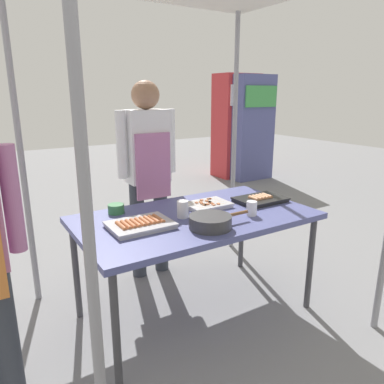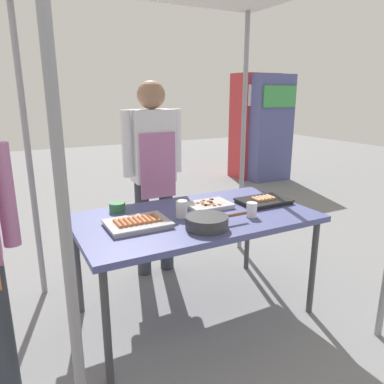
{
  "view_description": "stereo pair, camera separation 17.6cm",
  "coord_description": "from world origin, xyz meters",
  "views": [
    {
      "loc": [
        -1.26,
        -1.98,
        1.55
      ],
      "look_at": [
        0.0,
        0.05,
        0.9
      ],
      "focal_mm": 33.98,
      "sensor_mm": 36.0,
      "label": 1
    },
    {
      "loc": [
        -1.11,
        -2.07,
        1.55
      ],
      "look_at": [
        0.0,
        0.05,
        0.9
      ],
      "focal_mm": 33.98,
      "sensor_mm": 36.0,
      "label": 2
    }
  ],
  "objects": [
    {
      "name": "tray_meat_skewers",
      "position": [
        0.17,
        0.1,
        0.77
      ],
      "size": [
        0.32,
        0.23,
        0.04
      ],
      "color": "silver",
      "rests_on": "stall_table"
    },
    {
      "name": "ground_plane",
      "position": [
        0.0,
        0.0,
        0.0
      ],
      "size": [
        18.0,
        18.0,
        0.0
      ],
      "primitive_type": "plane",
      "color": "slate"
    },
    {
      "name": "drink_cup_near_edge",
      "position": [
        0.32,
        -0.21,
        0.8
      ],
      "size": [
        0.07,
        0.07,
        0.1
      ],
      "primitive_type": "cylinder",
      "color": "white",
      "rests_on": "stall_table"
    },
    {
      "name": "condiment_bowl",
      "position": [
        -0.45,
        0.32,
        0.78
      ],
      "size": [
        0.11,
        0.11,
        0.06
      ],
      "primitive_type": "cylinder",
      "color": "#33723F",
      "rests_on": "stall_table"
    },
    {
      "name": "neighbor_stall_right",
      "position": [
        3.11,
        3.47,
        0.95
      ],
      "size": [
        0.78,
        0.56,
        1.89
      ],
      "color": "#C63338",
      "rests_on": "ground"
    },
    {
      "name": "drink_cup_by_wok",
      "position": [
        -0.1,
        -0.0,
        0.81
      ],
      "size": [
        0.08,
        0.08,
        0.12
      ],
      "primitive_type": "cylinder",
      "color": "white",
      "rests_on": "stall_table"
    },
    {
      "name": "vendor_woman",
      "position": [
        -0.01,
        0.73,
        0.98
      ],
      "size": [
        0.52,
        0.23,
        1.65
      ],
      "rotation": [
        0.0,
        0.0,
        3.14
      ],
      "color": "#333842",
      "rests_on": "ground"
    },
    {
      "name": "cooking_wok",
      "position": [
        -0.06,
        -0.26,
        0.79
      ],
      "size": [
        0.43,
        0.27,
        0.08
      ],
      "color": "#38383A",
      "rests_on": "stall_table"
    },
    {
      "name": "stall_table",
      "position": [
        0.0,
        0.0,
        0.7
      ],
      "size": [
        1.6,
        0.9,
        0.75
      ],
      "color": "#4C518C",
      "rests_on": "ground"
    },
    {
      "name": "tray_grilled_sausages",
      "position": [
        -0.42,
        -0.02,
        0.77
      ],
      "size": [
        0.39,
        0.29,
        0.05
      ],
      "color": "#ADADB2",
      "rests_on": "stall_table"
    },
    {
      "name": "neighbor_stall_left",
      "position": [
        3.18,
        3.18,
        0.94
      ],
      "size": [
        0.77,
        0.57,
        1.87
      ],
      "color": "#4C518C",
      "rests_on": "ground"
    },
    {
      "name": "tray_pork_links",
      "position": [
        0.58,
        -0.0,
        0.77
      ],
      "size": [
        0.38,
        0.26,
        0.05
      ],
      "color": "black",
      "rests_on": "stall_table"
    }
  ]
}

